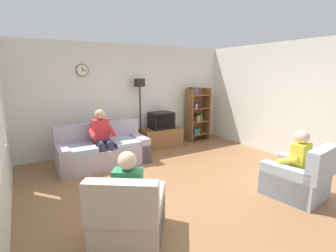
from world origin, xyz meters
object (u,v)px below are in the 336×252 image
at_px(bookshelf, 196,114).
at_px(couch, 103,151).
at_px(armchair_near_bookshelf, 298,179).
at_px(person_in_right_armchair, 294,160).
at_px(person_on_couch, 102,135).
at_px(person_in_left_armchair, 130,190).
at_px(floor_lamp, 140,94).
at_px(armchair_near_window, 129,217).
at_px(tv, 161,120).
at_px(tv_stand, 161,137).

bearing_deg(bookshelf, couch, -168.62).
relative_size(couch, armchair_near_bookshelf, 1.91).
bearing_deg(couch, person_in_right_armchair, -52.00).
relative_size(person_on_couch, person_in_left_armchair, 1.11).
relative_size(couch, floor_lamp, 1.03).
relative_size(armchair_near_bookshelf, person_in_right_armchair, 0.89).
bearing_deg(floor_lamp, armchair_near_window, -116.72).
distance_m(person_on_couch, person_in_right_armchair, 3.70).
height_order(couch, person_in_right_armchair, person_in_right_armchair).
bearing_deg(floor_lamp, person_on_couch, -148.90).
bearing_deg(couch, floor_lamp, 27.68).
height_order(tv, armchair_near_window, tv).
bearing_deg(armchair_near_window, person_on_couch, 80.31).
bearing_deg(person_in_left_armchair, armchair_near_bookshelf, -9.26).
xyz_separation_m(tv_stand, person_in_right_armchair, (0.56, -3.50, 0.34)).
relative_size(tv_stand, armchair_near_bookshelf, 1.10).
distance_m(floor_lamp, person_in_left_armchair, 3.72).
bearing_deg(armchair_near_bookshelf, bookshelf, 79.73).
bearing_deg(bookshelf, floor_lamp, 179.11).
relative_size(tv_stand, tv, 1.83).
relative_size(floor_lamp, person_in_right_armchair, 1.65).
height_order(bookshelf, armchair_near_window, bookshelf).
bearing_deg(person_on_couch, armchair_near_bookshelf, -51.32).
xyz_separation_m(bookshelf, armchair_near_bookshelf, (-0.66, -3.66, -0.49)).
xyz_separation_m(person_in_left_armchair, person_in_right_armchair, (2.73, -0.36, 0.00)).
xyz_separation_m(armchair_near_bookshelf, person_in_left_armchair, (-2.75, 0.45, 0.32)).
bearing_deg(armchair_near_bookshelf, tv_stand, 99.11).
height_order(tv, armchair_near_bookshelf, tv).
relative_size(couch, person_in_right_armchair, 1.70).
xyz_separation_m(armchair_near_window, person_in_right_armchair, (2.78, -0.29, 0.32)).
xyz_separation_m(couch, armchair_near_bookshelf, (2.33, -3.06, -0.02)).
distance_m(floor_lamp, armchair_near_window, 3.89).
distance_m(tv, person_on_couch, 1.89).
distance_m(couch, bookshelf, 3.09).
distance_m(couch, tv, 1.88).
bearing_deg(couch, tv_stand, 16.84).
relative_size(tv_stand, person_on_couch, 0.89).
distance_m(armchair_near_window, person_on_couch, 2.64).
distance_m(tv, person_in_left_armchair, 3.80).
relative_size(person_on_couch, person_in_right_armchair, 1.11).
bearing_deg(armchair_near_window, floor_lamp, 63.28).
distance_m(armchair_near_bookshelf, person_on_couch, 3.80).
xyz_separation_m(person_on_couch, person_in_left_armchair, (-0.39, -2.50, -0.09)).
height_order(couch, bookshelf, bookshelf).
height_order(tv, floor_lamp, floor_lamp).
xyz_separation_m(tv_stand, bookshelf, (1.24, 0.07, 0.52)).
bearing_deg(tv_stand, tv, -90.00).
xyz_separation_m(couch, bookshelf, (3.00, 0.60, 0.47)).
bearing_deg(person_on_couch, tv, 19.10).
xyz_separation_m(tv, person_in_right_armchair, (0.56, -3.48, -0.14)).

